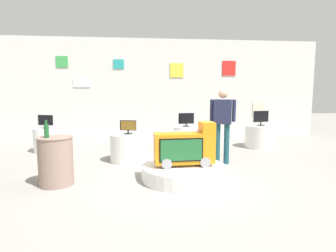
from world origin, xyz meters
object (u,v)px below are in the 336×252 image
object	(u,v)px
display_pedestal_left_rear	(186,138)
display_pedestal_far_right	(128,148)
display_pedestal_right_rear	(47,140)
novelty_firetruck_tv	(185,148)
bottle_on_side_table	(46,131)
tv_on_far_right	(128,127)
shopper_browsing_near_truck	(223,120)
tv_on_left_rear	(186,119)
tv_on_right_rear	(46,121)
side_table_round	(56,161)
main_display_pedestal	(184,172)
display_pedestal_center_rear	(260,136)
tv_on_center_rear	(261,118)

from	to	relation	value
display_pedestal_left_rear	display_pedestal_far_right	bearing A→B (deg)	-141.45
display_pedestal_left_rear	display_pedestal_right_rear	size ratio (longest dim) A/B	1.07
novelty_firetruck_tv	bottle_on_side_table	bearing A→B (deg)	-176.67
display_pedestal_far_right	tv_on_far_right	world-z (taller)	tv_on_far_right
novelty_firetruck_tv	shopper_browsing_near_truck	distance (m)	1.49
tv_on_left_rear	tv_on_right_rear	bearing A→B (deg)	179.75
tv_on_left_rear	side_table_round	world-z (taller)	tv_on_left_rear
main_display_pedestal	display_pedestal_far_right	size ratio (longest dim) A/B	1.85
novelty_firetruck_tv	tv_on_right_rear	distance (m)	4.28
novelty_firetruck_tv	tv_on_left_rear	bearing A→B (deg)	79.82
display_pedestal_far_right	tv_on_far_right	distance (m)	0.48
display_pedestal_center_rear	display_pedestal_right_rear	bearing A→B (deg)	179.75
display_pedestal_left_rear	bottle_on_side_table	xyz separation A→B (m)	(-2.84, -2.85, 0.64)
display_pedestal_left_rear	display_pedestal_far_right	world-z (taller)	same
main_display_pedestal	side_table_round	bearing A→B (deg)	-178.11
main_display_pedestal	tv_on_left_rear	size ratio (longest dim) A/B	3.51
display_pedestal_left_rear	tv_on_right_rear	size ratio (longest dim) A/B	1.51
display_pedestal_far_right	bottle_on_side_table	world-z (taller)	bottle_on_side_table
display_pedestal_center_rear	side_table_round	xyz separation A→B (m)	(-4.91, -2.77, 0.11)
bottle_on_side_table	tv_on_far_right	bearing A→B (deg)	51.36
display_pedestal_right_rear	bottle_on_side_table	distance (m)	3.08
display_pedestal_left_rear	bottle_on_side_table	bearing A→B (deg)	-134.92
display_pedestal_far_right	main_display_pedestal	bearing A→B (deg)	-54.23
display_pedestal_left_rear	display_pedestal_right_rear	distance (m)	3.77
display_pedestal_right_rear	side_table_round	xyz separation A→B (m)	(1.03, -2.80, 0.11)
main_display_pedestal	tv_on_left_rear	xyz separation A→B (m)	(0.51, 2.70, 0.71)
bottle_on_side_table	main_display_pedestal	bearing A→B (deg)	3.51
tv_on_right_rear	shopper_browsing_near_truck	xyz separation A→B (m)	(4.29, -1.70, 0.14)
main_display_pedestal	shopper_browsing_near_truck	size ratio (longest dim) A/B	0.93
tv_on_center_rear	display_pedestal_left_rear	bearing A→B (deg)	179.64
tv_on_right_rear	bottle_on_side_table	bearing A→B (deg)	-72.03
tv_on_left_rear	tv_on_right_rear	size ratio (longest dim) A/B	0.94
display_pedestal_left_rear	display_pedestal_center_rear	distance (m)	2.17
display_pedestal_left_rear	tv_on_right_rear	distance (m)	3.81
tv_on_center_rear	side_table_round	xyz separation A→B (m)	(-4.91, -2.77, -0.44)
tv_on_center_rear	tv_on_far_right	size ratio (longest dim) A/B	1.30
main_display_pedestal	tv_on_far_right	bearing A→B (deg)	125.82
bottle_on_side_table	shopper_browsing_near_truck	bearing A→B (deg)	19.18
main_display_pedestal	bottle_on_side_table	world-z (taller)	bottle_on_side_table
display_pedestal_center_rear	tv_on_far_right	xyz separation A→B (m)	(-3.73, -1.24, 0.48)
display_pedestal_center_rear	tv_on_center_rear	xyz separation A→B (m)	(-0.00, -0.00, 0.55)
display_pedestal_far_right	side_table_round	world-z (taller)	side_table_round
main_display_pedestal	novelty_firetruck_tv	xyz separation A→B (m)	(0.02, -0.01, 0.45)
display_pedestal_far_right	side_table_round	distance (m)	1.94
main_display_pedestal	shopper_browsing_near_truck	world-z (taller)	shopper_browsing_near_truck
main_display_pedestal	side_table_round	size ratio (longest dim) A/B	1.86
display_pedestal_right_rear	bottle_on_side_table	world-z (taller)	bottle_on_side_table
display_pedestal_center_rear	bottle_on_side_table	xyz separation A→B (m)	(-5.01, -2.84, 0.64)
main_display_pedestal	novelty_firetruck_tv	world-z (taller)	novelty_firetruck_tv
tv_on_far_right	novelty_firetruck_tv	bearing A→B (deg)	-53.71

